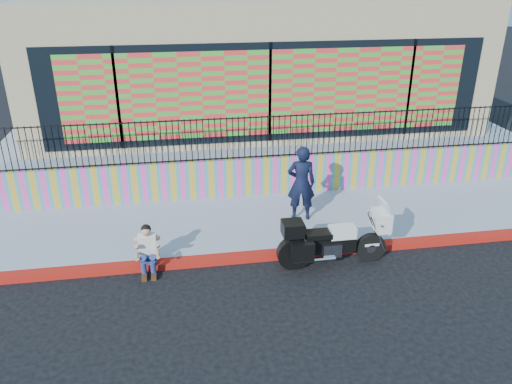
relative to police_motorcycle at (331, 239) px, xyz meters
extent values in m
plane|color=black|center=(-0.53, 0.47, -0.64)|extent=(90.00, 90.00, 0.00)
cube|color=#A7220B|center=(-0.53, 0.47, -0.56)|extent=(16.00, 0.30, 0.15)
cube|color=gray|center=(-0.53, 2.12, -0.56)|extent=(16.00, 3.00, 0.15)
cube|color=#FF43AE|center=(-0.53, 3.72, 0.06)|extent=(16.00, 0.20, 1.10)
cube|color=gray|center=(-0.53, 8.82, -0.01)|extent=(16.00, 10.00, 1.25)
cube|color=tan|center=(-0.53, 8.62, 2.61)|extent=(14.00, 8.00, 4.00)
cube|color=black|center=(-0.53, 4.60, 2.21)|extent=(12.60, 0.04, 2.80)
cube|color=#EA3634|center=(-0.53, 4.57, 2.21)|extent=(11.48, 0.02, 2.40)
cylinder|color=black|center=(0.93, 0.00, -0.29)|extent=(0.68, 0.14, 0.68)
cylinder|color=black|center=(-0.83, 0.00, -0.29)|extent=(0.68, 0.14, 0.68)
cube|color=black|center=(0.05, 0.00, -0.12)|extent=(0.98, 0.29, 0.35)
cube|color=silver|center=(0.00, 0.00, -0.22)|extent=(0.41, 0.35, 0.31)
cube|color=silver|center=(0.23, 0.00, 0.17)|extent=(0.57, 0.33, 0.25)
cube|color=black|center=(-0.31, 0.00, 0.15)|extent=(0.57, 0.35, 0.12)
cube|color=silver|center=(1.11, 0.00, 0.38)|extent=(0.31, 0.54, 0.43)
cube|color=silver|center=(1.15, 0.00, 0.71)|extent=(0.19, 0.48, 0.35)
cube|color=black|center=(-0.88, 0.00, 0.35)|extent=(0.45, 0.43, 0.31)
cube|color=black|center=(-0.73, -0.31, -0.07)|extent=(0.50, 0.19, 0.41)
cube|color=black|center=(-0.73, 0.31, -0.07)|extent=(0.50, 0.19, 0.41)
cube|color=silver|center=(0.93, 0.00, -0.19)|extent=(0.33, 0.17, 0.06)
imported|color=black|center=(-0.19, 2.04, 0.49)|extent=(0.78, 0.57, 1.96)
cube|color=navy|center=(-3.99, 0.52, -0.40)|extent=(0.36, 0.28, 0.18)
cube|color=white|center=(-3.99, 0.48, -0.05)|extent=(0.38, 0.27, 0.54)
sphere|color=tan|center=(-3.99, 0.44, 0.31)|extent=(0.21, 0.21, 0.21)
cube|color=#472814|center=(-4.09, 0.08, -0.59)|extent=(0.11, 0.26, 0.10)
cube|color=#472814|center=(-3.89, 0.08, -0.59)|extent=(0.11, 0.26, 0.10)
camera|label=1|loc=(-3.18, -9.17, 5.43)|focal=35.00mm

